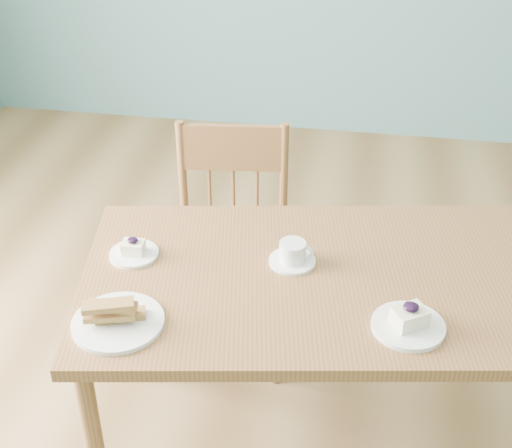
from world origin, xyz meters
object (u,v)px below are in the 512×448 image
at_px(dining_table, 315,295).
at_px(biscotti_plate, 117,317).
at_px(cheesecake_plate_far, 134,251).
at_px(cheesecake_plate_near, 409,322).
at_px(dining_chair, 231,248).
at_px(coffee_cup, 293,254).

relative_size(dining_table, biscotti_plate, 6.00).
distance_m(cheesecake_plate_far, biscotti_plate, 0.29).
xyz_separation_m(cheesecake_plate_near, cheesecake_plate_far, (-0.75, 0.18, -0.00)).
bearing_deg(cheesecake_plate_far, dining_chair, 66.17).
height_order(cheesecake_plate_near, cheesecake_plate_far, cheesecake_plate_near).
relative_size(cheesecake_plate_near, cheesecake_plate_far, 1.31).
xyz_separation_m(dining_table, cheesecake_plate_far, (-0.51, 0.01, 0.08)).
bearing_deg(biscotti_plate, cheesecake_plate_far, 100.23).
bearing_deg(dining_chair, cheesecake_plate_near, -53.88).
height_order(cheesecake_plate_far, coffee_cup, coffee_cup).
xyz_separation_m(cheesecake_plate_far, biscotti_plate, (0.05, -0.29, 0.01)).
distance_m(cheesecake_plate_near, coffee_cup, 0.38).
bearing_deg(cheesecake_plate_near, coffee_cup, 144.15).
bearing_deg(biscotti_plate, cheesecake_plate_near, 8.44).
bearing_deg(dining_table, cheesecake_plate_far, 169.50).
relative_size(cheesecake_plate_near, biscotti_plate, 0.79).
xyz_separation_m(dining_table, cheesecake_plate_near, (0.24, -0.18, 0.09)).
distance_m(dining_table, coffee_cup, 0.13).
bearing_deg(biscotti_plate, coffee_cup, 40.15).
relative_size(dining_table, cheesecake_plate_far, 9.89).
bearing_deg(cheesecake_plate_far, biscotti_plate, -79.77).
distance_m(dining_table, dining_chair, 0.57).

